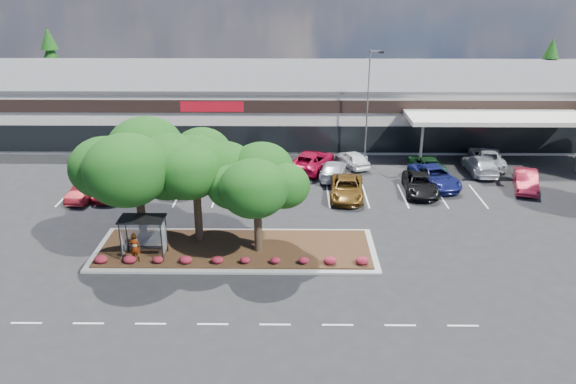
{
  "coord_description": "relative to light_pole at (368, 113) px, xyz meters",
  "views": [
    {
      "loc": [
        1.72,
        -28.1,
        16.99
      ],
      "look_at": [
        1.34,
        7.77,
        2.6
      ],
      "focal_mm": 35.0,
      "sensor_mm": 36.0,
      "label": 1
    }
  ],
  "objects": [
    {
      "name": "conifer_north_west",
      "position": [
        -38.53,
        23.69,
        0.43
      ],
      "size": [
        4.4,
        4.4,
        10.0
      ],
      "primitive_type": "cone",
      "color": "#0D3C0E",
      "rests_on": "ground"
    },
    {
      "name": "car_11",
      "position": [
        -10.99,
        -0.82,
        -3.9
      ],
      "size": [
        1.77,
        4.01,
        1.34
      ],
      "primitive_type": "imported",
      "rotation": [
        0.0,
        0.0,
        3.19
      ],
      "color": "black",
      "rests_on": "ground"
    },
    {
      "name": "car_17",
      "position": [
        9.71,
        -3.28,
        -3.79
      ],
      "size": [
        2.21,
        5.4,
        1.57
      ],
      "primitive_type": "imported",
      "rotation": [
        0.0,
        0.0,
        3.15
      ],
      "color": "#B7BCC5",
      "rests_on": "ground"
    },
    {
      "name": "car_14",
      "position": [
        -1.45,
        -1.7,
        -3.84
      ],
      "size": [
        3.27,
        4.66,
        1.47
      ],
      "primitive_type": "imported",
      "rotation": [
        0.0,
        0.0,
        3.54
      ],
      "color": "white",
      "rests_on": "ground"
    },
    {
      "name": "bus_shelter",
      "position": [
        -16.03,
        -19.36,
        -2.27
      ],
      "size": [
        2.75,
        1.55,
        2.59
      ],
      "color": "black",
      "rests_on": "landscape_island"
    },
    {
      "name": "island_tree_west",
      "position": [
        -16.53,
        -17.81,
        -0.37
      ],
      "size": [
        7.2,
        7.2,
        7.89
      ],
      "primitive_type": null,
      "color": "#0D3C0E",
      "rests_on": "landscape_island"
    },
    {
      "name": "car_1",
      "position": [
        -21.25,
        -9.07,
        -3.9
      ],
      "size": [
        2.44,
        4.95,
        1.35
      ],
      "primitive_type": "imported",
      "rotation": [
        0.0,
        0.0,
        -0.04
      ],
      "color": "maroon",
      "rests_on": "ground"
    },
    {
      "name": "ground",
      "position": [
        -8.53,
        -22.31,
        -4.57
      ],
      "size": [
        160.0,
        160.0,
        0.0
      ],
      "primitive_type": "plane",
      "color": "black",
      "rests_on": "ground"
    },
    {
      "name": "car_5",
      "position": [
        -2.6,
        -9.14,
        -3.8
      ],
      "size": [
        3.03,
        5.77,
        1.55
      ],
      "primitive_type": "imported",
      "rotation": [
        0.0,
        0.0,
        -0.08
      ],
      "color": "brown",
      "rests_on": "ground"
    },
    {
      "name": "car_15",
      "position": [
        5.01,
        -3.07,
        -3.85
      ],
      "size": [
        2.78,
        5.35,
        1.44
      ],
      "primitive_type": "imported",
      "rotation": [
        0.0,
        0.0,
        3.22
      ],
      "color": "#1B4F23",
      "rests_on": "ground"
    },
    {
      "name": "car_9",
      "position": [
        -23.16,
        -4.33,
        -3.83
      ],
      "size": [
        3.22,
        4.7,
        1.49
      ],
      "primitive_type": "imported",
      "rotation": [
        0.0,
        0.0,
        2.77
      ],
      "color": "#57595E",
      "rests_on": "ground"
    },
    {
      "name": "car_7",
      "position": [
        4.94,
        -6.52,
        -3.76
      ],
      "size": [
        3.97,
        6.3,
        1.62
      ],
      "primitive_type": "imported",
      "rotation": [
        0.0,
        0.0,
        0.24
      ],
      "color": "navy",
      "rests_on": "ground"
    },
    {
      "name": "car_0",
      "position": [
        -23.13,
        -9.57,
        -3.84
      ],
      "size": [
        2.23,
        4.64,
        1.47
      ],
      "primitive_type": "imported",
      "rotation": [
        0.0,
        0.0,
        -0.16
      ],
      "color": "maroon",
      "rests_on": "ground"
    },
    {
      "name": "light_pole",
      "position": [
        0.0,
        0.0,
        0.0
      ],
      "size": [
        1.42,
        0.72,
        10.29
      ],
      "rotation": [
        0.0,
        0.0,
        0.28
      ],
      "color": "gray",
      "rests_on": "ground"
    },
    {
      "name": "person_waiting",
      "position": [
        -16.44,
        -20.2,
        -3.37
      ],
      "size": [
        0.71,
        0.48,
        1.89
      ],
      "primitive_type": "imported",
      "rotation": [
        0.0,
        0.0,
        3.18
      ],
      "color": "#594C47",
      "rests_on": "landscape_island"
    },
    {
      "name": "lane_markings",
      "position": [
        -8.67,
        -11.89,
        -4.57
      ],
      "size": [
        33.12,
        20.06,
        0.01
      ],
      "color": "silver",
      "rests_on": "ground"
    },
    {
      "name": "car_2",
      "position": [
        -16.35,
        -7.16,
        -3.75
      ],
      "size": [
        2.91,
        6.0,
        1.64
      ],
      "primitive_type": "imported",
      "rotation": [
        0.0,
        0.0,
        0.03
      ],
      "color": "#0D105A",
      "rests_on": "ground"
    },
    {
      "name": "landscape_island",
      "position": [
        -10.53,
        -18.31,
        -4.45
      ],
      "size": [
        18.0,
        6.0,
        0.26
      ],
      "color": "gray",
      "rests_on": "ground"
    },
    {
      "name": "car_16",
      "position": [
        10.88,
        -1.33,
        -3.74
      ],
      "size": [
        3.69,
        6.36,
        1.66
      ],
      "primitive_type": "imported",
      "rotation": [
        0.0,
        0.0,
        2.98
      ],
      "color": "#B5B8C2",
      "rests_on": "ground"
    },
    {
      "name": "car_12",
      "position": [
        -5.23,
        -2.64,
        -3.72
      ],
      "size": [
        4.94,
        6.77,
        1.71
      ],
      "primitive_type": "imported",
      "rotation": [
        0.0,
        0.0,
        2.76
      ],
      "color": "#9F092B",
      "rests_on": "ground"
    },
    {
      "name": "car_8",
      "position": [
        12.19,
        -7.31,
        -3.78
      ],
      "size": [
        2.96,
        5.07,
        1.58
      ],
      "primitive_type": "imported",
      "rotation": [
        0.0,
        0.0,
        -0.29
      ],
      "color": "maroon",
      "rests_on": "ground"
    },
    {
      "name": "car_4",
      "position": [
        -9.84,
        -9.63,
        -3.77
      ],
      "size": [
        2.53,
        5.63,
        1.6
      ],
      "primitive_type": "imported",
      "rotation": [
        0.0,
        0.0,
        0.05
      ],
      "color": "#0C1058",
      "rests_on": "ground"
    },
    {
      "name": "shrub_row",
      "position": [
        -10.53,
        -20.41,
        -4.06
      ],
      "size": [
        17.0,
        0.8,
        0.5
      ],
      "primitive_type": null,
      "color": "maroon",
      "rests_on": "landscape_island"
    },
    {
      "name": "retail_store",
      "position": [
        -8.46,
        11.59,
        -1.42
      ],
      "size": [
        80.4,
        25.2,
        6.25
      ],
      "color": "beige",
      "rests_on": "ground"
    },
    {
      "name": "car_10",
      "position": [
        -15.38,
        -3.92,
        -3.77
      ],
      "size": [
        3.57,
        5.93,
        1.61
      ],
      "primitive_type": "imported",
      "rotation": [
        0.0,
        0.0,
        2.89
      ],
      "color": "#6F350B",
      "rests_on": "ground"
    },
    {
      "name": "island_tree_mid",
      "position": [
        -13.03,
        -17.11,
        -0.65
      ],
      "size": [
        6.6,
        6.6,
        7.32
      ],
      "primitive_type": null,
      "color": "#0D3C0E",
      "rests_on": "landscape_island"
    },
    {
      "name": "car_6",
      "position": [
        3.42,
        -8.11,
        -3.82
      ],
      "size": [
        2.88,
        5.57,
        1.5
      ],
      "primitive_type": "imported",
      "rotation": [
        0.0,
        0.0,
        -0.07
      ],
      "color": "black",
      "rests_on": "ground"
    },
    {
      "name": "conifer_north_east",
      "position": [
        25.47,
        21.69,
        -0.07
      ],
      "size": [
        3.96,
        3.96,
        9.0
      ],
      "primitive_type": "cone",
      "color": "#0D3C0E",
      "rests_on": "ground"
    },
    {
      "name": "car_13",
      "position": [
        -3.41,
        -4.69,
        -3.85
      ],
      "size": [
        2.79,
        5.27,
        1.45
      ],
      "primitive_type": "imported",
      "rotation": [
        0.0,
        0.0,
        2.99
      ],
      "color": "#AFB2BB",
      "rests_on": "ground"
    },
    {
      "name": "island_tree_east",
      "position": [
        -9.03,
        -18.61,
        -1.06
      ],
      "size": [
        5.8,
        5.8,
        6.5
      ],
      "primitive_type": null,
      "color": "#0D3C0E",
      "rests_on": "landscape_island"
    }
  ]
}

